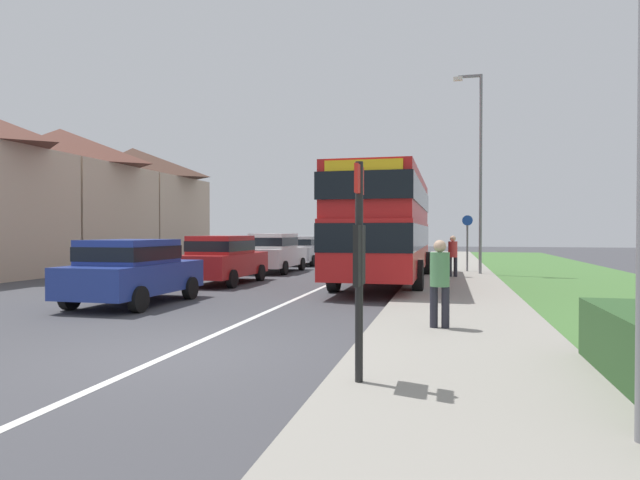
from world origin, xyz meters
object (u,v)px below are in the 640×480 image
double_decker_bus (386,222)px  parked_car_red (223,258)px  bus_stop_sign (359,256)px  parked_car_blue (133,269)px  pedestrian_at_stop (440,279)px  cycle_route_sign (467,241)px  parked_car_white (275,251)px  parked_car_silver (303,249)px  pedestrian_walking_away (453,254)px  street_lamp_mid (478,162)px

double_decker_bus → parked_car_red: double_decker_bus is taller
bus_stop_sign → parked_car_blue: bearing=138.9°
pedestrian_at_stop → cycle_route_sign: size_ratio=0.66×
double_decker_bus → parked_car_white: bearing=143.7°
bus_stop_sign → cycle_route_sign: (1.79, 17.69, -0.11)m
parked_car_silver → cycle_route_sign: (8.51, -4.36, 0.56)m
parked_car_blue → parked_car_white: size_ratio=0.90×
pedestrian_walking_away → cycle_route_sign: bearing=78.0°
parked_car_blue → parked_car_white: 10.79m
parked_car_blue → pedestrian_walking_away: 11.85m
parked_car_blue → parked_car_red: bearing=89.8°
bus_stop_sign → street_lamp_mid: 16.88m
parked_car_silver → pedestrian_walking_away: 10.76m
parked_car_white → parked_car_red: bearing=-91.1°
parked_car_red → parked_car_blue: bearing=-90.2°
parked_car_red → pedestrian_at_stop: size_ratio=2.55×
double_decker_bus → parked_car_silver: 11.04m
parked_car_silver → cycle_route_sign: bearing=-27.1°
parked_car_blue → pedestrian_walking_away: (7.81, 8.91, 0.08)m
double_decker_bus → parked_car_silver: (-5.60, 9.43, -1.27)m
pedestrian_at_stop → pedestrian_walking_away: size_ratio=1.00×
bus_stop_sign → double_decker_bus: bearing=95.1°
parked_car_silver → pedestrian_walking_away: size_ratio=2.44×
street_lamp_mid → pedestrian_walking_away: bearing=-119.9°
double_decker_bus → pedestrian_walking_away: double_decker_bus is taller
double_decker_bus → street_lamp_mid: (3.28, 3.83, 2.49)m
bus_stop_sign → parked_car_silver: bearing=106.9°
double_decker_bus → pedestrian_at_stop: size_ratio=6.31×
parked_car_red → cycle_route_sign: size_ratio=1.69×
bus_stop_sign → street_lamp_mid: street_lamp_mid is taller
pedestrian_at_stop → bus_stop_sign: bearing=-102.9°
cycle_route_sign → street_lamp_mid: size_ratio=0.31×
pedestrian_walking_away → bus_stop_sign: bus_stop_sign is taller
parked_car_white → cycle_route_sign: cycle_route_sign is taller
pedestrian_at_stop → double_decker_bus: bearing=102.3°
double_decker_bus → street_lamp_mid: street_lamp_mid is taller
double_decker_bus → parked_car_blue: (-5.53, -6.82, -1.25)m
parked_car_red → parked_car_silver: 10.85m
double_decker_bus → parked_car_blue: 8.87m
cycle_route_sign → street_lamp_mid: (0.37, -1.24, 3.21)m
parked_car_white → parked_car_silver: parked_car_white is taller
cycle_route_sign → pedestrian_at_stop: bearing=-93.9°
parked_car_blue → pedestrian_at_stop: 7.79m
pedestrian_at_stop → pedestrian_walking_away: (0.32, 11.06, 0.00)m
double_decker_bus → parked_car_red: 5.82m
parked_car_blue → cycle_route_sign: (8.44, 11.89, 0.53)m
pedestrian_at_stop → parked_car_white: bearing=119.6°
bus_stop_sign → cycle_route_sign: bus_stop_sign is taller
cycle_route_sign → parked_car_red: bearing=-142.4°
parked_car_white → double_decker_bus: bearing=-36.3°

